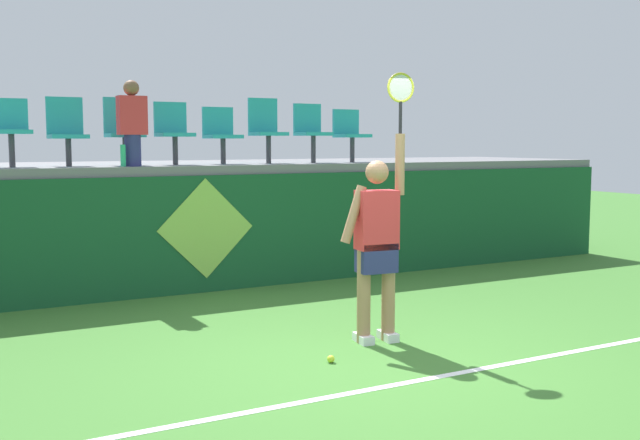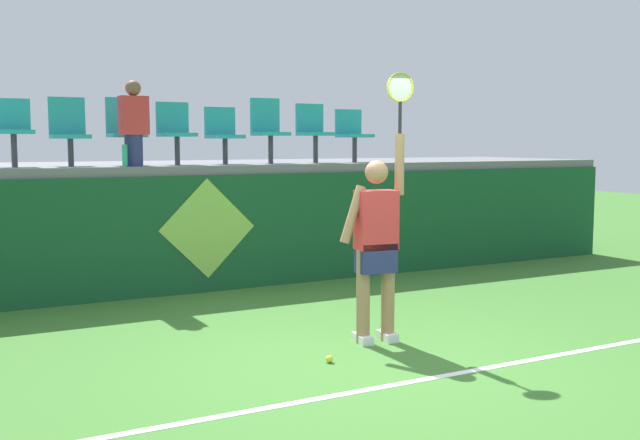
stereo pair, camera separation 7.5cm
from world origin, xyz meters
name	(u,v)px [view 2 (the right image)]	position (x,y,z in m)	size (l,w,h in m)	color
ground_plane	(369,362)	(0.00, 0.00, 0.00)	(40.00, 40.00, 0.00)	#3D752D
court_back_wall	(219,232)	(0.00, 3.68, 0.74)	(13.41, 0.20, 1.49)	#144C28
spectator_platform	(184,167)	(0.00, 5.07, 1.55)	(13.41, 2.88, 0.12)	slate
court_baseline_stripe	(410,382)	(0.00, -0.62, 0.00)	(12.07, 0.08, 0.01)	white
tennis_player	(377,240)	(0.42, 0.55, 0.98)	(0.75, 0.30, 2.55)	white
tennis_ball	(329,359)	(-0.31, 0.14, 0.03)	(0.07, 0.07, 0.07)	#D1E533
water_bottle	(125,156)	(-1.15, 3.77, 1.74)	(0.06, 0.06, 0.27)	#26B272
stadium_chair_0	(13,127)	(-2.36, 4.29, 2.08)	(0.44, 0.42, 0.82)	#38383D
stadium_chair_1	(69,129)	(-1.71, 4.30, 2.06)	(0.44, 0.42, 0.86)	#38383D
stadium_chair_2	(125,128)	(-1.01, 4.30, 2.08)	(0.44, 0.42, 0.87)	#38383D
stadium_chair_3	(175,129)	(-0.36, 4.29, 2.07)	(0.44, 0.42, 0.83)	#38383D
stadium_chair_4	(223,132)	(0.31, 4.29, 2.04)	(0.44, 0.42, 0.78)	#38383D
stadium_chair_5	(268,127)	(0.99, 4.30, 2.11)	(0.44, 0.42, 0.91)	#38383D
stadium_chair_6	(313,129)	(1.70, 4.29, 2.09)	(0.44, 0.42, 0.85)	#38383D
stadium_chair_7	(352,132)	(2.36, 4.29, 2.05)	(0.44, 0.42, 0.78)	#38383D
spectator_0	(134,122)	(-1.01, 3.86, 2.15)	(0.34, 0.20, 1.05)	navy
wall_signage_mount	(208,292)	(-0.19, 3.58, 0.00)	(1.27, 0.01, 1.45)	#144C28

